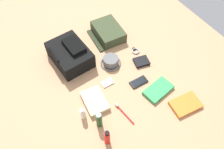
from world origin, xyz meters
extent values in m
cube|color=tan|center=(0.00, 0.00, -0.01)|extent=(2.64, 2.02, 0.02)
cube|color=black|center=(0.31, 0.18, 0.06)|extent=(0.34, 0.26, 0.13)
cube|color=black|center=(0.31, 0.14, 0.14)|extent=(0.19, 0.12, 0.03)
cylinder|color=black|center=(0.31, 0.29, 0.14)|extent=(0.15, 0.02, 0.02)
cube|color=#384228|center=(0.38, -0.20, 0.04)|extent=(0.29, 0.22, 0.09)
cube|color=#2C3520|center=(0.38, -0.10, 0.01)|extent=(0.27, 0.09, 0.01)
cylinder|color=slate|center=(0.12, -0.06, 0.04)|extent=(0.12, 0.12, 0.06)
torus|color=slate|center=(0.12, -0.06, 0.01)|extent=(0.16, 0.16, 0.01)
cylinder|color=red|center=(-0.39, 0.28, 0.06)|extent=(0.04, 0.04, 0.13)
cylinder|color=black|center=(-0.39, 0.28, 0.14)|extent=(0.03, 0.03, 0.01)
cylinder|color=#19471E|center=(-0.27, 0.26, 0.06)|extent=(0.04, 0.04, 0.13)
cylinder|color=silver|center=(-0.27, 0.26, 0.13)|extent=(0.03, 0.03, 0.01)
cylinder|color=white|center=(-0.17, 0.33, 0.05)|extent=(0.03, 0.03, 0.09)
cylinder|color=silver|center=(-0.17, 0.33, 0.10)|extent=(0.03, 0.03, 0.01)
cube|color=orange|center=(-0.46, -0.30, 0.01)|extent=(0.15, 0.21, 0.02)
cube|color=white|center=(-0.46, -0.30, 0.01)|extent=(0.14, 0.20, 0.02)
cube|color=#2D934C|center=(-0.27, -0.21, 0.01)|extent=(0.15, 0.22, 0.03)
cube|color=white|center=(-0.27, -0.21, 0.01)|extent=(0.14, 0.21, 0.02)
cube|color=black|center=(-0.14, -0.14, 0.01)|extent=(0.07, 0.13, 0.01)
cube|color=black|center=(-0.14, -0.14, 0.01)|extent=(0.05, 0.09, 0.00)
cube|color=#B7B7BC|center=(-0.02, 0.05, 0.01)|extent=(0.05, 0.08, 0.01)
cylinder|color=silver|center=(-0.02, 0.04, 0.01)|extent=(0.03, 0.03, 0.00)
torus|color=#99999E|center=(0.11, -0.29, 0.01)|extent=(0.06, 0.06, 0.01)
cylinder|color=black|center=(0.14, -0.29, 0.01)|extent=(0.03, 0.03, 0.01)
cylinder|color=red|center=(-0.29, 0.09, 0.00)|extent=(0.19, 0.03, 0.01)
cube|color=white|center=(-0.21, 0.10, 0.02)|extent=(0.02, 0.01, 0.01)
cube|color=black|center=(0.00, -0.27, 0.01)|extent=(0.11, 0.13, 0.02)
cube|color=#C6B289|center=(-0.11, 0.21, 0.02)|extent=(0.21, 0.16, 0.04)
camera|label=1|loc=(-0.85, 0.54, 1.44)|focal=38.60mm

